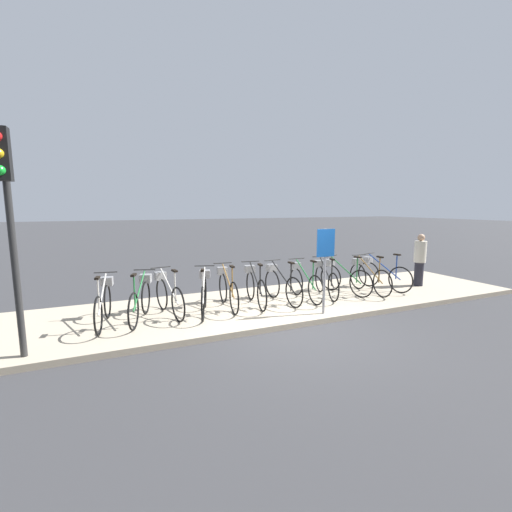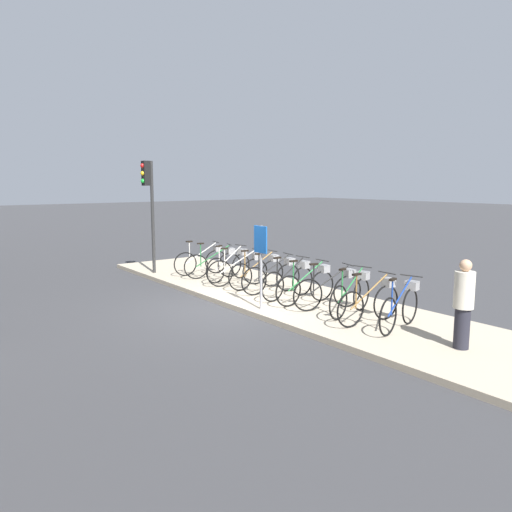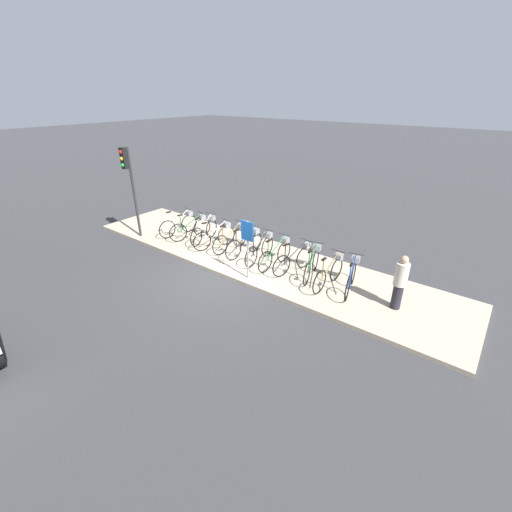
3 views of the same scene
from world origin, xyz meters
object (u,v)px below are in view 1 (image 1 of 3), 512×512
(parked_bicycle_1, at_px, (141,298))
(parked_bicycle_7, at_px, (304,281))
(traffic_light, at_px, (6,197))
(parked_bicycle_10, at_px, (368,276))
(parked_bicycle_2, at_px, (168,294))
(parked_bicycle_5, at_px, (255,286))
(parked_bicycle_4, at_px, (227,288))
(parked_bicycle_3, at_px, (204,292))
(parked_bicycle_8, at_px, (325,279))
(parked_bicycle_0, at_px, (104,302))
(parked_bicycle_6, at_px, (281,283))
(parked_bicycle_11, at_px, (381,273))
(pedestrian, at_px, (420,259))
(sign_post, at_px, (325,256))
(parked_bicycle_9, at_px, (343,277))

(parked_bicycle_1, height_order, parked_bicycle_7, same)
(parked_bicycle_7, height_order, traffic_light, traffic_light)
(parked_bicycle_7, relative_size, parked_bicycle_10, 1.00)
(parked_bicycle_2, bearing_deg, traffic_light, -150.94)
(parked_bicycle_2, distance_m, parked_bicycle_5, 2.06)
(parked_bicycle_4, bearing_deg, parked_bicycle_3, -162.61)
(parked_bicycle_8, xyz_separation_m, parked_bicycle_10, (1.30, -0.15, 0.00))
(parked_bicycle_8, bearing_deg, traffic_light, -168.42)
(parked_bicycle_0, bearing_deg, parked_bicycle_10, -0.22)
(parked_bicycle_7, height_order, parked_bicycle_10, same)
(parked_bicycle_3, xyz_separation_m, parked_bicycle_4, (0.61, 0.19, 0.00))
(parked_bicycle_6, distance_m, traffic_light, 5.75)
(parked_bicycle_11, bearing_deg, parked_bicycle_2, 179.64)
(pedestrian, bearing_deg, parked_bicycle_8, 177.59)
(parked_bicycle_2, xyz_separation_m, sign_post, (3.18, -1.32, 0.83))
(parked_bicycle_8, xyz_separation_m, pedestrian, (3.26, -0.14, 0.35))
(parked_bicycle_1, bearing_deg, parked_bicycle_7, 0.93)
(parked_bicycle_3, distance_m, parked_bicycle_8, 3.34)
(parked_bicycle_2, distance_m, parked_bicycle_7, 3.41)
(parked_bicycle_10, xyz_separation_m, pedestrian, (1.97, 0.01, 0.35))
(parked_bicycle_5, bearing_deg, parked_bicycle_7, -2.13)
(parked_bicycle_1, xyz_separation_m, parked_bicycle_6, (3.33, 0.08, 0.00))
(parked_bicycle_1, distance_m, parked_bicycle_7, 3.99)
(parked_bicycle_5, height_order, parked_bicycle_6, same)
(parked_bicycle_2, height_order, parked_bicycle_7, same)
(parked_bicycle_2, bearing_deg, parked_bicycle_0, -173.36)
(parked_bicycle_4, xyz_separation_m, parked_bicycle_6, (1.38, -0.08, 0.00))
(parked_bicycle_9, height_order, traffic_light, traffic_light)
(parked_bicycle_2, distance_m, parked_bicycle_8, 4.10)
(parked_bicycle_5, height_order, parked_bicycle_10, same)
(parked_bicycle_3, relative_size, pedestrian, 1.08)
(parked_bicycle_11, bearing_deg, parked_bicycle_10, -167.41)
(parked_bicycle_0, distance_m, parked_bicycle_7, 4.70)
(parked_bicycle_1, xyz_separation_m, parked_bicycle_11, (6.59, 0.11, 0.00))
(parked_bicycle_5, bearing_deg, parked_bicycle_6, -3.07)
(parked_bicycle_1, height_order, parked_bicycle_5, same)
(sign_post, bearing_deg, parked_bicycle_9, 41.18)
(parked_bicycle_3, xyz_separation_m, parked_bicycle_6, (1.98, 0.11, 0.00))
(parked_bicycle_4, bearing_deg, pedestrian, -1.61)
(traffic_light, bearing_deg, parked_bicycle_5, 16.46)
(parked_bicycle_11, bearing_deg, parked_bicycle_5, 179.92)
(parked_bicycle_10, bearing_deg, parked_bicycle_6, 177.69)
(parked_bicycle_8, height_order, traffic_light, traffic_light)
(traffic_light, bearing_deg, parked_bicycle_2, 29.06)
(parked_bicycle_3, xyz_separation_m, traffic_light, (-3.23, -1.19, 2.04))
(parked_bicycle_0, height_order, parked_bicycle_2, same)
(parked_bicycle_3, height_order, parked_bicycle_9, same)
(parked_bicycle_8, xyz_separation_m, parked_bicycle_11, (1.91, -0.01, 0.00))
(parked_bicycle_4, height_order, parked_bicycle_11, same)
(parked_bicycle_1, height_order, parked_bicycle_9, same)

